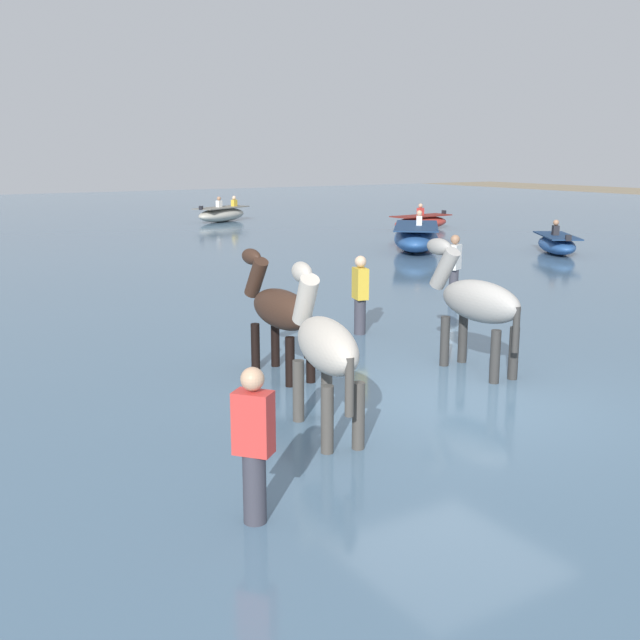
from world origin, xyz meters
TOP-DOWN VIEW (x-y plane):
  - ground_plane at (0.00, 0.00)m, footprint 120.00×120.00m
  - water_surface at (0.00, 10.00)m, footprint 90.00×90.00m
  - horse_lead_grey at (1.13, 0.84)m, footprint 0.51×1.92m
  - horse_trailing_dark_bay at (-1.34, 2.18)m, footprint 0.50×1.81m
  - horse_flank_pinto at (-2.01, -0.07)m, footprint 0.83×1.92m
  - boat_distant_east at (9.26, 12.07)m, footprint 3.62×3.94m
  - boat_near_port at (8.39, 25.03)m, footprint 3.17×2.33m
  - boat_mid_outer at (12.50, 9.11)m, footprint 2.29×2.69m
  - boat_mid_channel at (13.78, 17.27)m, footprint 2.91×1.28m
  - person_wading_close at (4.71, 5.24)m, footprint 0.38×0.32m
  - person_onlooker_right at (1.04, 3.57)m, footprint 0.28×0.36m
  - person_spectator_far at (-3.67, -1.56)m, footprint 0.36×0.37m

SIDE VIEW (x-z plane):
  - ground_plane at x=0.00m, z-range 0.00..0.00m
  - water_surface at x=0.00m, z-range 0.00..0.25m
  - boat_mid_outer at x=12.50m, z-range 0.02..1.08m
  - boat_mid_channel at x=13.78m, z-range 0.02..1.09m
  - boat_near_port at x=8.39m, z-range 0.02..1.16m
  - boat_distant_east at x=9.26m, z-range 0.02..1.31m
  - person_wading_close at x=4.71m, z-range 0.05..1.68m
  - person_onlooker_right at x=1.04m, z-range 0.05..1.68m
  - person_spectator_far at x=-3.67m, z-range 0.05..1.68m
  - horse_trailing_dark_bay at x=-1.34m, z-range 0.18..2.16m
  - horse_flank_pinto at x=-2.01m, z-range 0.19..2.27m
  - horse_lead_grey at x=1.13m, z-range 0.19..2.29m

